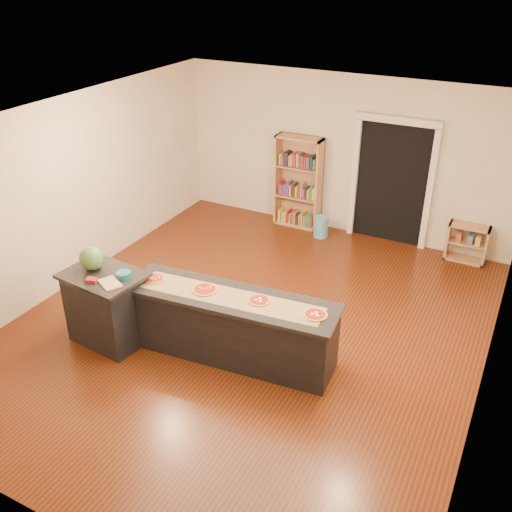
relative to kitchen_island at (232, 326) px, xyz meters
The scene contains 16 objects.
room 1.16m from the kitchen_island, 98.67° to the left, with size 6.00×7.00×2.80m.
doorway 4.26m from the kitchen_island, 78.98° to the left, with size 1.40×0.09×2.21m.
kitchen_island is the anchor object (origin of this frame).
side_counter 1.65m from the kitchen_island, 164.40° to the right, with size 1.00×0.73×0.99m.
bookshelf 4.06m from the kitchen_island, 102.13° to the left, with size 0.85×0.30×1.69m, color tan.
low_shelf 4.53m from the kitchen_island, 61.09° to the left, with size 0.64×0.27×0.64m, color tan.
waste_bin 3.72m from the kitchen_island, 94.13° to the left, with size 0.26×0.26×0.38m, color #59A8C6.
kraft_paper 0.44m from the kitchen_island, 84.64° to the right, with size 2.31×0.42×0.00m, color olive.
watermelon 1.95m from the kitchen_island, 167.36° to the right, with size 0.31×0.31×0.31m, color #144214.
cutting_board 1.57m from the kitchen_island, 156.32° to the right, with size 0.31×0.21×0.02m, color tan.
package_red 1.80m from the kitchen_island, 157.54° to the right, with size 0.13×0.10×0.05m, color maroon.
package_teal 1.48m from the kitchen_island, 163.77° to the right, with size 0.19×0.19×0.07m, color #195966.
pizza_a 1.15m from the kitchen_island, behind, with size 0.27×0.27×0.02m.
pizza_b 0.57m from the kitchen_island, behind, with size 0.31×0.31×0.02m.
pizza_c 0.57m from the kitchen_island, 10.20° to the left, with size 0.26×0.26×0.02m.
pizza_d 1.15m from the kitchen_island, ahead, with size 0.28×0.28×0.02m.
Camera 1 is at (3.04, -5.67, 4.57)m, focal length 40.00 mm.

